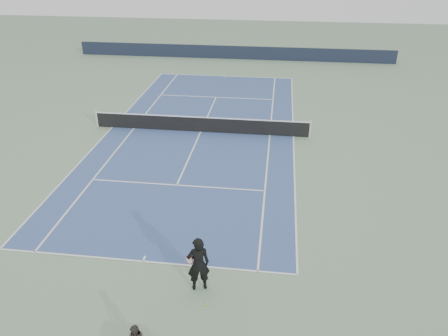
# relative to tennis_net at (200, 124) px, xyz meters

# --- Properties ---
(ground) EXTENTS (80.00, 80.00, 0.00)m
(ground) POSITION_rel_tennis_net_xyz_m (0.00, 0.00, -0.50)
(ground) COLOR gray
(court_surface) EXTENTS (10.97, 23.77, 0.01)m
(court_surface) POSITION_rel_tennis_net_xyz_m (0.00, 0.00, -0.50)
(court_surface) COLOR #385186
(court_surface) RESTS_ON ground
(tennis_net) EXTENTS (12.90, 0.10, 1.07)m
(tennis_net) POSITION_rel_tennis_net_xyz_m (0.00, 0.00, 0.00)
(tennis_net) COLOR silver
(tennis_net) RESTS_ON ground
(windscreen_far) EXTENTS (30.00, 0.25, 1.20)m
(windscreen_far) POSITION_rel_tennis_net_xyz_m (0.00, 17.88, 0.10)
(windscreen_far) COLOR black
(windscreen_far) RESTS_ON ground
(tennis_player) EXTENTS (0.90, 0.76, 2.02)m
(tennis_player) POSITION_rel_tennis_net_xyz_m (2.23, -12.92, 0.50)
(tennis_player) COLOR black
(tennis_player) RESTS_ON ground
(tennis_ball) EXTENTS (0.07, 0.07, 0.07)m
(tennis_ball) POSITION_rel_tennis_net_xyz_m (2.60, -13.66, -0.47)
(tennis_ball) COLOR #BAD82C
(tennis_ball) RESTS_ON ground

